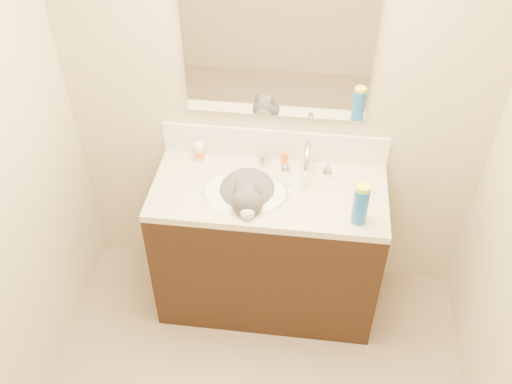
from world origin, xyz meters
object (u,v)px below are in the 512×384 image
(cat, at_px, (248,196))
(silver_jar, at_px, (264,159))
(amber_bottle, at_px, (284,160))
(pill_bottle, at_px, (199,152))
(spray_can, at_px, (360,206))
(faucet, at_px, (307,162))
(basin, at_px, (245,202))
(vanity_cabinet, at_px, (268,250))

(cat, height_order, silver_jar, cat)
(silver_jar, xyz_separation_m, amber_bottle, (0.11, -0.01, 0.01))
(pill_bottle, distance_m, amber_bottle, 0.46)
(amber_bottle, bearing_deg, cat, -126.42)
(spray_can, bearing_deg, cat, 165.83)
(faucet, distance_m, pill_bottle, 0.58)
(basin, xyz_separation_m, spray_can, (0.57, -0.14, 0.17))
(basin, xyz_separation_m, cat, (0.02, -0.00, 0.05))
(silver_jar, distance_m, amber_bottle, 0.11)
(basin, bearing_deg, cat, -17.55)
(faucet, xyz_separation_m, silver_jar, (-0.23, 0.07, -0.05))
(vanity_cabinet, distance_m, spray_can, 0.73)
(pill_bottle, distance_m, spray_can, 0.92)
(amber_bottle, bearing_deg, faucet, -24.05)
(cat, xyz_separation_m, spray_can, (0.55, -0.14, 0.12))
(vanity_cabinet, relative_size, spray_can, 6.04)
(amber_bottle, bearing_deg, spray_can, -43.37)
(basin, bearing_deg, silver_jar, 73.11)
(vanity_cabinet, relative_size, basin, 2.67)
(faucet, height_order, spray_can, faucet)
(silver_jar, xyz_separation_m, spray_can, (0.50, -0.38, 0.07))
(vanity_cabinet, bearing_deg, silver_jar, 103.40)
(cat, xyz_separation_m, amber_bottle, (0.17, 0.22, 0.07))
(basin, relative_size, faucet, 1.61)
(vanity_cabinet, xyz_separation_m, spray_can, (0.45, -0.17, 0.55))
(pill_bottle, xyz_separation_m, amber_bottle, (0.46, -0.01, -0.00))
(silver_jar, bearing_deg, pill_bottle, -178.92)
(amber_bottle, distance_m, spray_can, 0.53)
(vanity_cabinet, relative_size, pill_bottle, 11.47)
(faucet, relative_size, amber_bottle, 2.92)
(basin, distance_m, silver_jar, 0.27)
(vanity_cabinet, height_order, cat, cat)
(vanity_cabinet, distance_m, pill_bottle, 0.67)
(vanity_cabinet, height_order, amber_bottle, amber_bottle)
(amber_bottle, xyz_separation_m, spray_can, (0.39, -0.36, 0.05))
(faucet, xyz_separation_m, cat, (-0.28, -0.17, -0.11))
(cat, bearing_deg, amber_bottle, 45.54)
(silver_jar, bearing_deg, spray_can, -37.40)
(vanity_cabinet, relative_size, silver_jar, 17.90)
(pill_bottle, bearing_deg, spray_can, -23.83)
(basin, distance_m, cat, 0.05)
(amber_bottle, bearing_deg, pill_bottle, 179.00)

